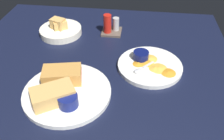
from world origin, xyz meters
The scene contains 12 objects.
ground_plane centered at (0.00, 0.00, -1.50)cm, with size 110.00×110.00×3.00cm, color black.
plate_sandwich_main centered at (-5.93, -12.84, 0.80)cm, with size 29.28×29.28×1.60cm, color white.
sandwich_half_near centered at (-8.70, -8.02, 4.00)cm, with size 14.41×10.10×4.80cm.
sandwich_half_far centered at (-8.73, -17.65, 4.00)cm, with size 15.05×13.32×4.80cm.
ramekin_dark_sauce centered at (-3.59, -19.00, 3.73)cm, with size 6.17×6.17×3.97cm.
spoon_by_dark_ramekin centered at (-6.47, -14.74, 1.96)cm, with size 6.76×9.00×0.80cm.
plate_chips_companion centered at (21.34, 5.01, 0.80)cm, with size 24.47×24.47×1.60cm, color white.
ramekin_light_gravy centered at (17.67, 8.07, 3.35)cm, with size 6.03×6.03×3.23cm.
spoon_by_gravy_ramekin centered at (17.81, 1.31, 1.96)cm, with size 7.89×8.16×0.80cm.
plantain_chip_scatter centered at (22.53, 4.44, 1.90)cm, with size 16.88×15.29×0.60cm.
bread_basket_rear centered at (-19.84, 25.33, 2.09)cm, with size 19.11×19.11×7.62cm.
condiment_caddy centered at (3.12, 29.19, 3.41)cm, with size 9.00×9.00×9.50cm.
Camera 1 is at (15.89, -65.53, 55.27)cm, focal length 37.11 mm.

